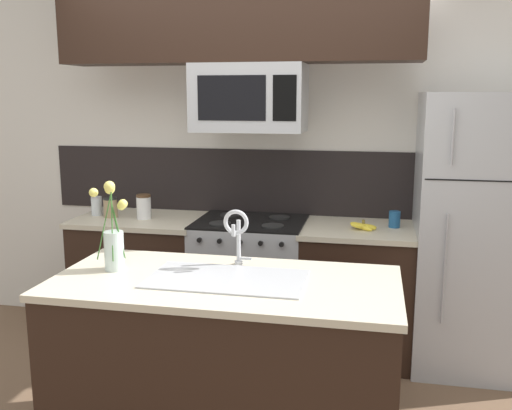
# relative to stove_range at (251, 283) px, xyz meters

# --- Properties ---
(ground_plane) EXTENTS (10.00, 10.00, 0.00)m
(ground_plane) POSITION_rel_stove_range_xyz_m (-0.00, -0.90, -0.46)
(ground_plane) COLOR brown
(rear_partition) EXTENTS (5.20, 0.10, 2.60)m
(rear_partition) POSITION_rel_stove_range_xyz_m (0.30, 0.38, 0.84)
(rear_partition) COLOR silver
(rear_partition) RESTS_ON ground
(splash_band) EXTENTS (3.27, 0.01, 0.48)m
(splash_band) POSITION_rel_stove_range_xyz_m (-0.00, 0.32, 0.69)
(splash_band) COLOR black
(splash_band) RESTS_ON rear_partition
(back_counter_left) EXTENTS (0.92, 0.65, 0.91)m
(back_counter_left) POSITION_rel_stove_range_xyz_m (-0.82, 0.00, -0.01)
(back_counter_left) COLOR black
(back_counter_left) RESTS_ON ground
(back_counter_right) EXTENTS (0.76, 0.65, 0.91)m
(back_counter_right) POSITION_rel_stove_range_xyz_m (0.75, 0.00, -0.01)
(back_counter_right) COLOR black
(back_counter_right) RESTS_ON ground
(stove_range) EXTENTS (0.76, 0.64, 0.93)m
(stove_range) POSITION_rel_stove_range_xyz_m (0.00, 0.00, 0.00)
(stove_range) COLOR #A8AAAF
(stove_range) RESTS_ON ground
(microwave) EXTENTS (0.74, 0.40, 0.44)m
(microwave) POSITION_rel_stove_range_xyz_m (0.00, -0.02, 1.30)
(microwave) COLOR #A8AAAF
(upper_cabinet_band) EXTENTS (2.38, 0.34, 0.60)m
(upper_cabinet_band) POSITION_rel_stove_range_xyz_m (-0.08, -0.05, 1.83)
(upper_cabinet_band) COLOR black
(refrigerator) EXTENTS (0.79, 0.74, 1.80)m
(refrigerator) POSITION_rel_stove_range_xyz_m (1.51, 0.02, 0.44)
(refrigerator) COLOR #A8AAAF
(refrigerator) RESTS_ON ground
(storage_jar_tall) EXTENTS (0.08, 0.08, 0.14)m
(storage_jar_tall) POSITION_rel_stove_range_xyz_m (-1.17, 0.01, 0.52)
(storage_jar_tall) COLOR silver
(storage_jar_tall) RESTS_ON back_counter_left
(storage_jar_medium) EXTENTS (0.10, 0.10, 0.14)m
(storage_jar_medium) POSITION_rel_stove_range_xyz_m (-1.04, -0.03, 0.52)
(storage_jar_medium) COLOR #997F5B
(storage_jar_medium) RESTS_ON back_counter_left
(storage_jar_short) EXTENTS (0.10, 0.10, 0.18)m
(storage_jar_short) POSITION_rel_stove_range_xyz_m (-0.78, -0.03, 0.54)
(storage_jar_short) COLOR silver
(storage_jar_short) RESTS_ON back_counter_left
(banana_bunch) EXTENTS (0.19, 0.13, 0.08)m
(banana_bunch) POSITION_rel_stove_range_xyz_m (0.78, -0.06, 0.47)
(banana_bunch) COLOR yellow
(banana_bunch) RESTS_ON back_counter_right
(coffee_tin) EXTENTS (0.08, 0.08, 0.11)m
(coffee_tin) POSITION_rel_stove_range_xyz_m (0.98, 0.05, 0.50)
(coffee_tin) COLOR #1E5184
(coffee_tin) RESTS_ON back_counter_right
(island_counter) EXTENTS (1.68, 0.80, 0.91)m
(island_counter) POSITION_rel_stove_range_xyz_m (0.14, -1.25, -0.01)
(island_counter) COLOR black
(island_counter) RESTS_ON ground
(kitchen_sink) EXTENTS (0.76, 0.43, 0.16)m
(kitchen_sink) POSITION_rel_stove_range_xyz_m (0.15, -1.25, 0.38)
(kitchen_sink) COLOR #ADAFB5
(kitchen_sink) RESTS_ON island_counter
(sink_faucet) EXTENTS (0.14, 0.14, 0.31)m
(sink_faucet) POSITION_rel_stove_range_xyz_m (0.15, -1.04, 0.65)
(sink_faucet) COLOR #B7BABF
(sink_faucet) RESTS_ON island_counter
(flower_vase) EXTENTS (0.17, 0.16, 0.47)m
(flower_vase) POSITION_rel_stove_range_xyz_m (-0.44, -1.22, 0.59)
(flower_vase) COLOR silver
(flower_vase) RESTS_ON island_counter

